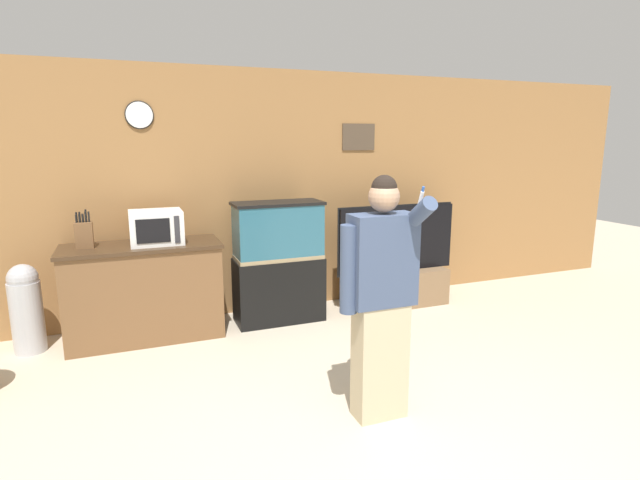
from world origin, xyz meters
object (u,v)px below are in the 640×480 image
aquarium_on_stand (279,262)px  tv_on_stand (396,277)px  knife_block (84,234)px  person_standing (380,296)px  trash_bin (26,307)px  microwave (156,227)px  counter_island (145,292)px

aquarium_on_stand → tv_on_stand: size_ratio=0.88×
knife_block → tv_on_stand: (3.18, -0.08, -0.70)m
person_standing → trash_bin: 3.22m
aquarium_on_stand → person_standing: size_ratio=0.76×
microwave → counter_island: bearing=178.9°
knife_block → trash_bin: size_ratio=0.42×
counter_island → tv_on_stand: tv_on_stand is taller
microwave → aquarium_on_stand: bearing=-0.5°
counter_island → microwave: microwave is taller
knife_block → person_standing: 2.82m
tv_on_stand → trash_bin: size_ratio=1.78×
tv_on_stand → person_standing: (-1.28, -2.00, 0.52)m
person_standing → trash_bin: person_standing is taller
aquarium_on_stand → tv_on_stand: aquarium_on_stand is taller
counter_island → knife_block: 0.75m
microwave → person_standing: person_standing is taller
aquarium_on_stand → trash_bin: 2.33m
microwave → knife_block: size_ratio=1.38×
trash_bin → microwave: bearing=-2.5°
person_standing → aquarium_on_stand: bearing=92.7°
knife_block → trash_bin: 0.81m
trash_bin → tv_on_stand: bearing=-1.3°
microwave → tv_on_stand: microwave is taller
microwave → person_standing: 2.41m
trash_bin → counter_island: bearing=-2.7°
counter_island → microwave: (0.14, -0.00, 0.61)m
aquarium_on_stand → tv_on_stand: 1.41m
microwave → knife_block: (-0.62, 0.04, -0.03)m
counter_island → microwave: size_ratio=3.04×
tv_on_stand → aquarium_on_stand: bearing=178.9°
knife_block → tv_on_stand: knife_block is taller
knife_block → counter_island: bearing=-4.8°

